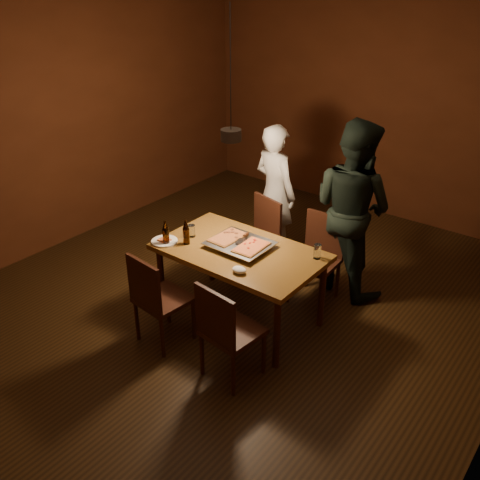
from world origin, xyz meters
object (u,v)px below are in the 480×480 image
Objects in this scene: beer_bottle_a at (166,233)px; beer_bottle_b at (186,232)px; diner_dark at (352,208)px; plate_slice at (164,241)px; chair_near_right at (225,325)px; diner_white at (275,193)px; dining_table at (240,257)px; chair_far_left at (260,231)px; pizza_tray at (240,245)px; chair_far_right at (319,250)px; pendant_lamp at (231,134)px; chair_near_left at (155,293)px.

beer_bottle_a is 0.19m from beer_bottle_b.
plate_slice is at bearing 63.91° from diner_dark.
chair_near_right is at bearing -21.80° from beer_bottle_a.
chair_near_right is 0.31× the size of diner_white.
dining_table is 2.93× the size of chair_far_left.
dining_table is 2.73× the size of pizza_tray.
diner_white reaches higher than dining_table.
chair_far_right is at bearing 46.64° from plate_slice.
diner_dark is (0.09, 1.88, 0.36)m from chair_near_right.
pizza_tray is at bearing 29.38° from plate_slice.
dining_table is 0.11m from pizza_tray.
chair_far_right is 1.00m from diner_white.
chair_far_right is at bearing 65.82° from pizza_tray.
beer_bottle_a is 0.13× the size of diner_dark.
diner_white reaches higher than chair_far_right.
diner_white is at bearing -58.64° from chair_far_left.
diner_white reaches higher than pizza_tray.
pizza_tray is at bearing -28.77° from pendant_lamp.
chair_near_left is at bearing -55.27° from plate_slice.
chair_far_left is (-0.32, 0.76, -0.14)m from dining_table.
diner_dark is (0.99, -0.10, 0.12)m from diner_white.
beer_bottle_a is (-1.03, 0.41, 0.33)m from chair_near_right.
chair_far_right and chair_near_right have the same top height.
dining_table is 0.89m from chair_far_right.
pizza_tray is 0.35× the size of diner_white.
chair_near_left is 2.01m from diner_white.
dining_table is 0.54m from beer_bottle_b.
diner_white is at bearing 84.99° from beer_bottle_a.
chair_far_right is 0.89m from pizza_tray.
dining_table is at bearing -33.13° from pendant_lamp.
plate_slice is at bearing 94.71° from diner_white.
chair_near_right is at bearing -60.23° from dining_table.
chair_near_right is at bearing 99.88° from diner_dark.
plate_slice is 0.22× the size of pendant_lamp.
beer_bottle_b is at bearing 66.68° from diner_dark.
pendant_lamp reaches higher than dining_table.
chair_far_left reaches higher than plate_slice.
chair_near_left is at bearing -106.70° from pizza_tray.
dining_table is 3.09× the size of chair_near_left.
chair_far_right is 0.44× the size of pendant_lamp.
diner_dark is (1.12, 1.47, 0.03)m from beer_bottle_a.
dining_table is at bearing 125.75° from chair_near_right.
chair_near_right is at bearing 131.13° from chair_far_left.
chair_far_right and chair_near_left have the same top height.
plate_slice is at bearing 130.50° from chair_near_left.
chair_far_right is 1.00× the size of chair_near_left.
pendant_lamp is (-0.20, 0.13, 1.08)m from dining_table.
dining_table is at bearing 61.44° from chair_far_right.
chair_far_left is at bearing 118.16° from diner_white.
dining_table is at bearing -45.83° from pizza_tray.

